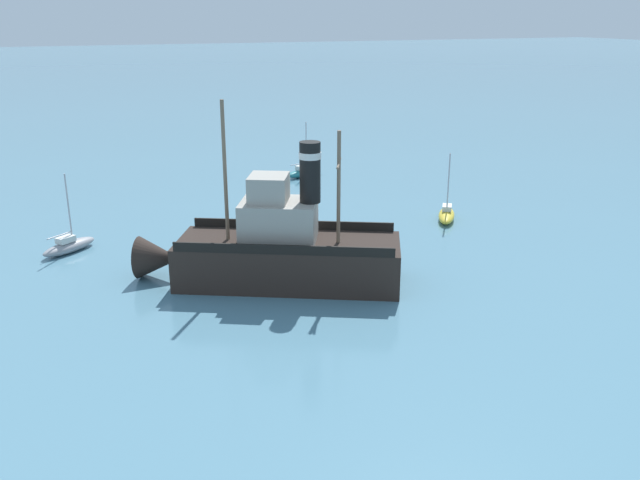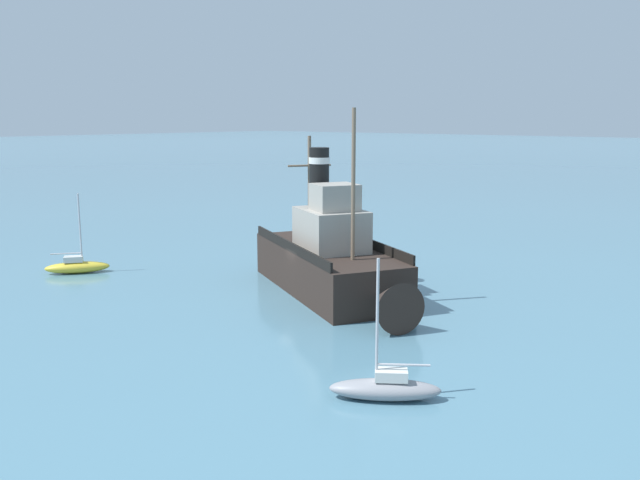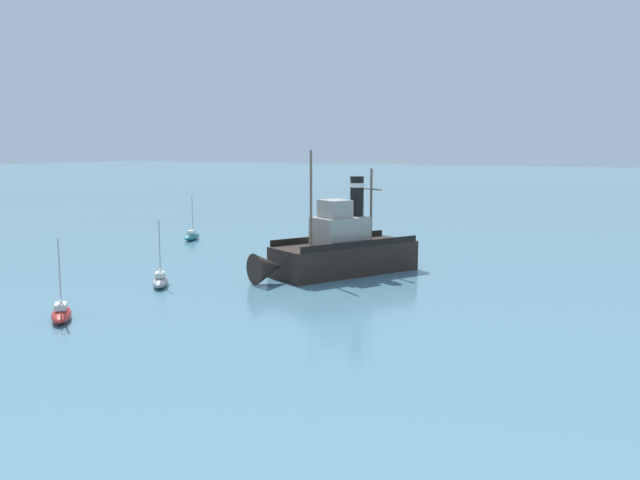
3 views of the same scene
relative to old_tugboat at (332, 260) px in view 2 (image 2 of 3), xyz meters
The scene contains 4 objects.
ground_plane 2.25m from the old_tugboat, 37.90° to the right, with size 600.00×600.00×0.00m, color teal.
old_tugboat is the anchor object (origin of this frame).
sailboat_grey 14.15m from the old_tugboat, 46.84° to the left, with size 3.14×3.71×4.90m.
sailboat_yellow 16.37m from the old_tugboat, 67.05° to the right, with size 3.75×3.07×4.90m.
Camera 2 is at (26.55, 23.40, 9.48)m, focal length 38.00 mm.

